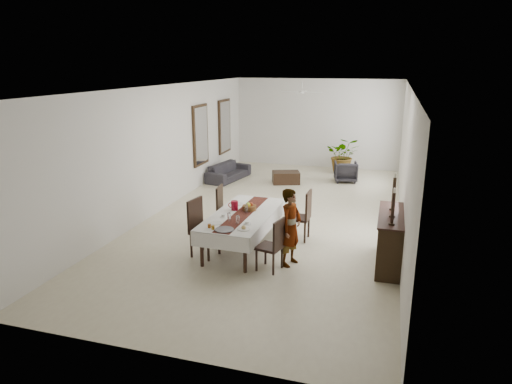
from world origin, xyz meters
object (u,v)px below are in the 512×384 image
at_px(sideboard_body, 390,240).
at_px(sofa, 229,172).
at_px(red_pitcher, 235,206).
at_px(dining_table_top, 243,215).
at_px(woman, 291,227).

relative_size(sideboard_body, sofa, 0.89).
bearing_deg(red_pitcher, sofa, 111.31).
relative_size(dining_table_top, woman, 1.58).
bearing_deg(sofa, sideboard_body, -125.11).
bearing_deg(dining_table_top, sofa, 114.51).
distance_m(dining_table_top, woman, 1.24).
distance_m(dining_table_top, red_pitcher, 0.32).
distance_m(sideboard_body, sofa, 7.48).
bearing_deg(woman, dining_table_top, 82.89).
bearing_deg(red_pitcher, sideboard_body, -2.97).
bearing_deg(dining_table_top, sideboard_body, 1.33).
relative_size(red_pitcher, sofa, 0.11).
bearing_deg(dining_table_top, red_pitcher, 149.04).
height_order(sideboard_body, sofa, sideboard_body).
height_order(dining_table_top, sideboard_body, sideboard_body).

